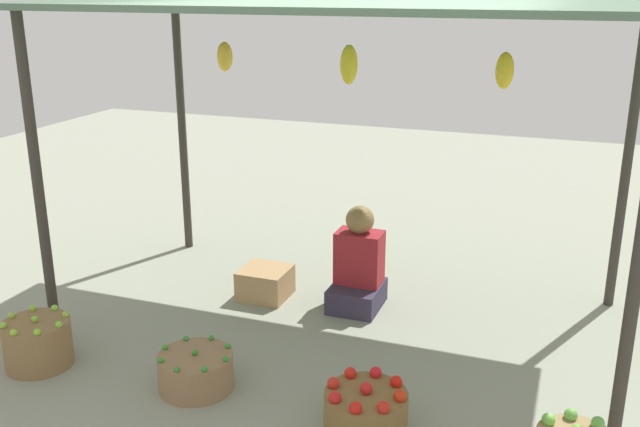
# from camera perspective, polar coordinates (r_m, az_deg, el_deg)

# --- Properties ---
(ground_plane) EXTENTS (14.00, 14.00, 0.00)m
(ground_plane) POSITION_cam_1_polar(r_m,az_deg,el_deg) (5.29, 1.89, -8.24)
(ground_plane) COLOR gray
(market_stall_structure) EXTENTS (3.92, 2.12, 2.21)m
(market_stall_structure) POSITION_cam_1_polar(r_m,az_deg,el_deg) (4.76, 2.16, 14.60)
(market_stall_structure) COLOR #38332D
(market_stall_structure) RESTS_ON ground
(vendor_person) EXTENTS (0.36, 0.44, 0.78)m
(vendor_person) POSITION_cam_1_polar(r_m,az_deg,el_deg) (5.37, 3.05, -4.38)
(vendor_person) COLOR #362E44
(vendor_person) RESTS_ON ground
(basket_limes) EXTENTS (0.42, 0.42, 0.34)m
(basket_limes) POSITION_cam_1_polar(r_m,az_deg,el_deg) (4.96, -21.42, -9.51)
(basket_limes) COLOR olive
(basket_limes) RESTS_ON ground
(basket_green_chilies) EXTENTS (0.45, 0.45, 0.25)m
(basket_green_chilies) POSITION_cam_1_polar(r_m,az_deg,el_deg) (4.47, -9.80, -12.17)
(basket_green_chilies) COLOR #93704D
(basket_green_chilies) RESTS_ON ground
(basket_red_tomatoes) EXTENTS (0.46, 0.46, 0.29)m
(basket_red_tomatoes) POSITION_cam_1_polar(r_m,az_deg,el_deg) (4.04, 3.64, -15.28)
(basket_red_tomatoes) COLOR olive
(basket_red_tomatoes) RESTS_ON ground
(wooden_crate_near_vendor) EXTENTS (0.36, 0.35, 0.23)m
(wooden_crate_near_vendor) POSITION_cam_1_polar(r_m,az_deg,el_deg) (5.60, -4.35, -5.47)
(wooden_crate_near_vendor) COLOR tan
(wooden_crate_near_vendor) RESTS_ON ground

